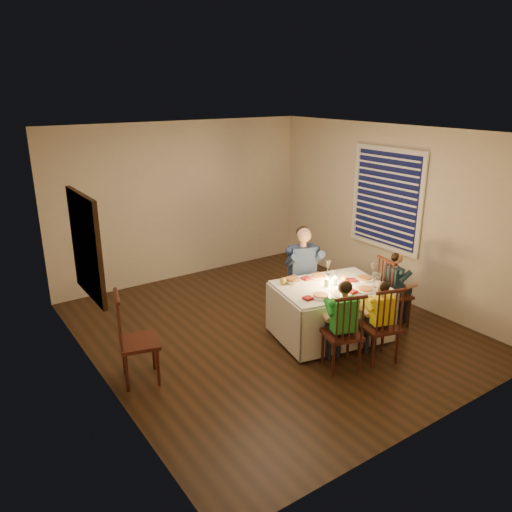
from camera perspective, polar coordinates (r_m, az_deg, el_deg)
ground at (r=6.81m, az=1.64°, el=-8.37°), size 5.00×5.00×0.00m
wall_left at (r=5.38m, az=-18.04°, el=-1.82°), size 0.02×5.00×2.60m
wall_right at (r=7.82m, az=15.26°, el=4.77°), size 0.02×5.00×2.60m
wall_back at (r=8.40m, az=-8.38°, el=6.19°), size 4.50×0.02×2.60m
ceiling at (r=6.08m, az=1.88°, el=14.00°), size 5.00×5.00×0.00m
dining_table at (r=6.48m, az=8.50°, el=-5.06°), size 1.54×1.24×0.68m
chair_adult at (r=7.27m, az=5.22°, el=-6.59°), size 0.49×0.48×0.97m
chair_near_left at (r=6.04m, az=9.57°, el=-12.45°), size 0.50×0.49×0.97m
chair_near_right at (r=6.29m, az=13.63°, el=-11.39°), size 0.49×0.47×0.97m
chair_end at (r=7.21m, az=15.19°, el=-7.46°), size 0.45×0.47×0.97m
chair_extra at (r=5.89m, az=-12.88°, el=-13.60°), size 0.52×0.53×1.06m
adult at (r=7.27m, az=5.22°, el=-6.59°), size 0.59×0.57×1.30m
child_green at (r=6.04m, az=9.57°, el=-12.45°), size 0.45×0.43×1.09m
child_yellow at (r=6.29m, az=13.63°, el=-11.39°), size 0.39×0.37×1.01m
child_teal at (r=7.21m, az=15.19°, el=-7.46°), size 0.36×0.39×1.03m
setting_adult at (r=6.65m, az=7.13°, el=-2.37°), size 0.31×0.31×0.02m
setting_green at (r=6.05m, az=7.45°, el=-4.59°), size 0.31×0.31×0.02m
setting_yellow at (r=6.33m, az=12.35°, el=-3.80°), size 0.31×0.31×0.02m
setting_teal at (r=6.69m, az=12.22°, el=-2.54°), size 0.31×0.31×0.02m
candle_left at (r=6.35m, az=8.08°, el=-3.06°), size 0.06×0.06×0.10m
candle_right at (r=6.41m, az=8.98°, el=-2.90°), size 0.06×0.06×0.10m
squash at (r=6.37m, az=3.12°, el=-2.87°), size 0.09×0.09×0.09m
orange_fruit at (r=6.54m, az=10.03°, el=-2.62°), size 0.08×0.08×0.08m
serving_bowl at (r=6.43m, az=4.14°, el=-2.88°), size 0.25×0.25×0.05m
wall_mirror at (r=5.60m, az=-18.83°, el=1.07°), size 0.06×0.95×1.15m
window_blinds at (r=7.80m, az=14.62°, el=6.31°), size 0.07×1.34×1.54m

